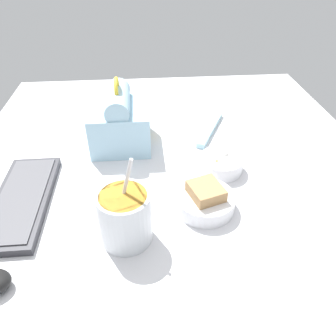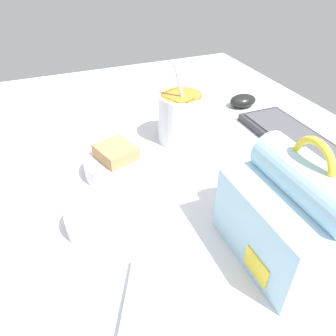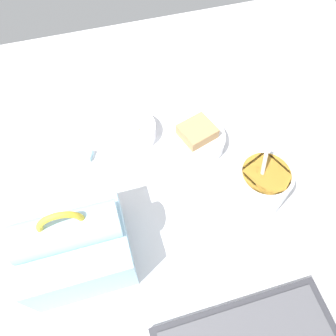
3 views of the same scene
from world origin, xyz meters
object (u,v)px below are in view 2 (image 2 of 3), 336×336
Objects in this scene: bento_bowl_snacks at (101,217)px; soup_cup at (181,117)px; lunch_bag at (296,214)px; bento_bowl_sandwich at (117,163)px; computer_mouse at (243,101)px; keyboard at (296,140)px.

soup_cup is at bearing 131.35° from bento_bowl_snacks.
lunch_bag is at bearing 58.93° from bento_bowl_snacks.
bento_bowl_sandwich is 43.73cm from computer_mouse.
keyboard is at bearing 137.75° from lunch_bag.
lunch_bag is 50.75cm from computer_mouse.
lunch_bag is at bearing 3.09° from soup_cup.
bento_bowl_snacks is (8.59, -47.17, 1.05)cm from keyboard.
bento_bowl_sandwich is (7.11, -17.06, -3.51)cm from soup_cup.
bento_bowl_snacks is (20.68, -23.50, -3.77)cm from soup_cup.
keyboard is at bearing 0.97° from computer_mouse.
soup_cup is at bearing -67.37° from computer_mouse.
computer_mouse is at bearing 112.63° from soup_cup.
computer_mouse is at bearing 154.96° from lunch_bag.
lunch_bag is 30.13cm from bento_bowl_snacks.
lunch_bag reaches higher than soup_cup.
computer_mouse is (-21.81, -0.37, 0.72)cm from keyboard.
soup_cup is at bearing -117.05° from keyboard.
lunch_bag is 36.09cm from soup_cup.
lunch_bag is 1.76× the size of bento_bowl_snacks.
soup_cup is at bearing 112.61° from bento_bowl_sandwich.
bento_bowl_sandwich is 1.17× the size of bento_bowl_snacks.
bento_bowl_snacks is at bearing -48.65° from soup_cup.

